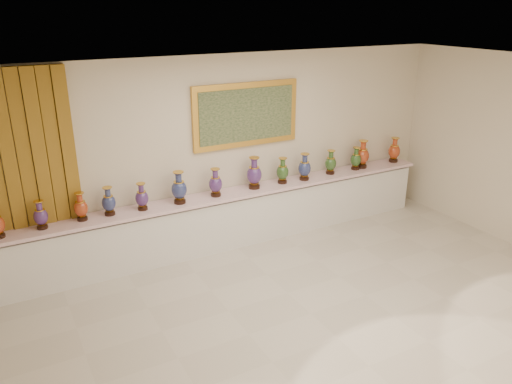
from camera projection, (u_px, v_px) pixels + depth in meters
ground at (311, 314)px, 6.32m from camera, size 8.00×8.00×0.00m
room at (57, 171)px, 6.65m from camera, size 8.00×8.00×8.00m
counter at (232, 219)px, 8.03m from camera, size 7.28×0.48×0.90m
vase_1 at (41, 216)px, 6.53m from camera, size 0.22×0.22×0.39m
vase_2 at (81, 208)px, 6.78m from camera, size 0.23×0.23×0.40m
vase_3 at (109, 202)px, 6.95m from camera, size 0.24×0.24×0.41m
vase_4 at (142, 198)px, 7.13m from camera, size 0.22×0.22×0.40m
vase_5 at (179, 189)px, 7.35m from camera, size 0.30×0.30×0.49m
vase_6 at (216, 184)px, 7.64m from camera, size 0.25×0.25×0.44m
vase_7 at (254, 174)px, 7.95m from camera, size 0.31×0.31×0.52m
vase_8 at (283, 172)px, 8.19m from camera, size 0.20×0.20×0.43m
vase_9 at (305, 168)px, 8.34m from camera, size 0.24×0.24×0.46m
vase_10 at (331, 163)px, 8.65m from camera, size 0.25×0.25×0.42m
vase_11 at (356, 159)px, 8.88m from camera, size 0.21×0.21×0.41m
vase_12 at (362, 155)px, 8.96m from camera, size 0.31×0.31×0.51m
vase_13 at (394, 151)px, 9.30m from camera, size 0.23×0.23×0.46m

